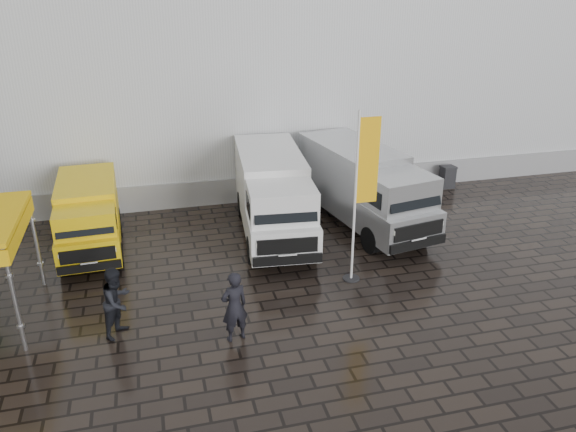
% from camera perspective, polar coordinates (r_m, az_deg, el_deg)
% --- Properties ---
extents(ground, '(120.00, 120.00, 0.00)m').
position_cam_1_polar(ground, '(15.82, 5.92, -8.42)').
color(ground, black).
rests_on(ground, ground).
extents(exhibition_hall, '(44.00, 16.00, 12.00)m').
position_cam_1_polar(exhibition_hall, '(29.47, -0.85, 18.84)').
color(exhibition_hall, silver).
rests_on(exhibition_hall, ground).
extents(hall_plinth, '(44.00, 0.15, 1.00)m').
position_cam_1_polar(hall_plinth, '(23.00, 3.95, 3.45)').
color(hall_plinth, gray).
rests_on(hall_plinth, ground).
extents(van_yellow, '(2.00, 4.78, 2.17)m').
position_cam_1_polar(van_yellow, '(19.14, -19.55, -0.22)').
color(van_yellow, yellow).
rests_on(van_yellow, ground).
extents(van_white, '(2.68, 6.46, 2.73)m').
position_cam_1_polar(van_white, '(19.01, -1.53, 1.92)').
color(van_white, white).
rests_on(van_white, ground).
extents(van_silver, '(3.21, 6.60, 2.74)m').
position_cam_1_polar(van_silver, '(19.94, 7.75, 2.78)').
color(van_silver, '#B6B8BB').
rests_on(van_silver, ground).
extents(flagpole, '(0.88, 0.50, 5.05)m').
position_cam_1_polar(flagpole, '(15.69, 7.51, 2.72)').
color(flagpole, black).
rests_on(flagpole, ground).
extents(wheelie_bin, '(0.57, 0.57, 0.93)m').
position_cam_1_polar(wheelie_bin, '(24.62, 15.89, 3.86)').
color(wheelie_bin, black).
rests_on(wheelie_bin, ground).
extents(person_front, '(0.77, 0.61, 1.86)m').
position_cam_1_polar(person_front, '(13.76, -5.47, -9.15)').
color(person_front, black).
rests_on(person_front, ground).
extents(person_tent, '(1.07, 1.13, 1.83)m').
position_cam_1_polar(person_tent, '(14.54, -16.95, -8.31)').
color(person_tent, black).
rests_on(person_tent, ground).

